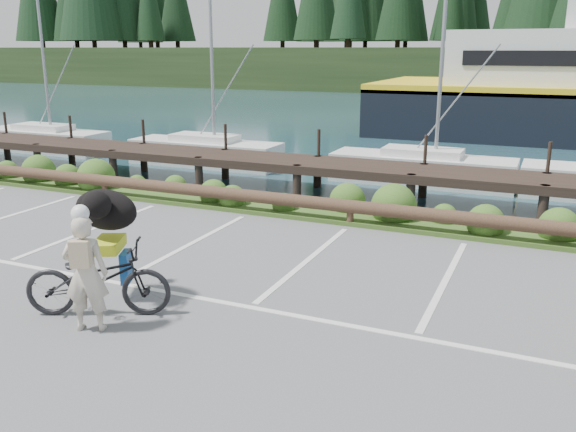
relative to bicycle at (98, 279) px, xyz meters
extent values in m
plane|color=#555558|center=(1.99, 1.53, -0.57)|extent=(72.00, 72.00, 0.00)
plane|color=#1B3742|center=(1.99, 49.53, -1.77)|extent=(160.00, 160.00, 0.00)
cube|color=#3D5B21|center=(1.99, 6.83, -0.52)|extent=(34.00, 1.60, 0.10)
imported|color=black|center=(0.00, 0.00, 0.00)|extent=(2.30, 1.59, 1.14)
imported|color=beige|center=(0.21, -0.46, 0.29)|extent=(0.74, 0.63, 1.72)
ellipsoid|color=black|center=(-0.29, 0.64, 0.90)|extent=(0.97, 1.25, 0.65)
camera|label=1|loc=(6.05, -6.70, 3.35)|focal=38.00mm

